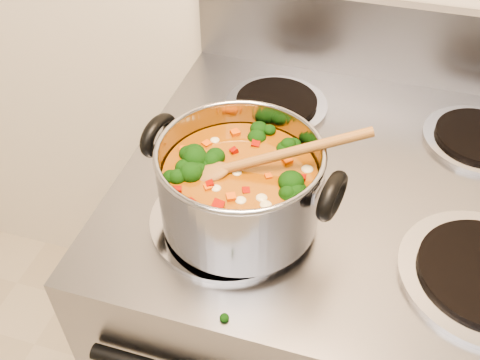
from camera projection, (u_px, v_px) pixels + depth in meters
The scene contains 4 objects.
electric_range at pixel (331, 324), 1.20m from camera, with size 0.79×0.71×1.08m.
stockpot at pixel (240, 186), 0.76m from camera, with size 0.30×0.23×0.14m.
wooden_spoon at pixel (249, 163), 0.73m from camera, with size 0.25×0.12×0.08m.
cooktop_crumbs at pixel (134, 214), 0.82m from camera, with size 0.07×0.08×0.01m.
Camera 1 is at (-0.07, 0.48, 1.53)m, focal length 40.00 mm.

